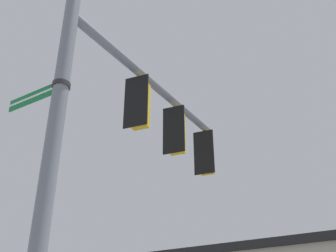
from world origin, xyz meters
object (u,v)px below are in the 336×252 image
Objects in this scene: traffic_light_nearest_pole at (140,105)px; traffic_light_mid_outer at (206,155)px; street_name_sign at (46,92)px; traffic_light_mid_inner at (177,132)px.

traffic_light_nearest_pole and traffic_light_mid_outer have the same top height.
traffic_light_nearest_pole is 0.94× the size of street_name_sign.
traffic_light_nearest_pole is at bearing 70.40° from street_name_sign.
traffic_light_nearest_pole is 1.00× the size of traffic_light_mid_outer.
traffic_light_mid_inner and traffic_light_mid_outer have the same top height.
street_name_sign is at bearing -105.90° from traffic_light_mid_inner.
street_name_sign is (-0.75, -2.10, -0.76)m from traffic_light_nearest_pole.
traffic_light_mid_inner is (0.27, 1.47, 0.00)m from traffic_light_nearest_pole.
traffic_light_nearest_pole and traffic_light_mid_inner have the same top height.
traffic_light_nearest_pole is at bearing -100.41° from traffic_light_mid_inner.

